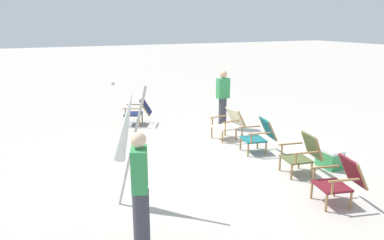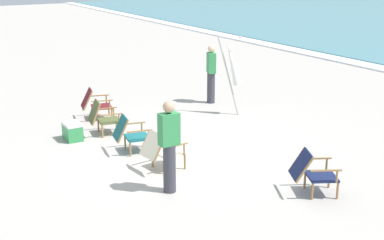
{
  "view_description": "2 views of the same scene",
  "coord_description": "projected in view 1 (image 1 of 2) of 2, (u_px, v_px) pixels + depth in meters",
  "views": [
    {
      "loc": [
        -7.3,
        3.82,
        2.94
      ],
      "look_at": [
        -0.03,
        0.47,
        0.83
      ],
      "focal_mm": 35.0,
      "sensor_mm": 36.0,
      "label": 1
    },
    {
      "loc": [
        9.25,
        -5.3,
        3.88
      ],
      "look_at": [
        0.19,
        0.06,
        0.71
      ],
      "focal_mm": 50.0,
      "sensor_mm": 36.0,
      "label": 2
    }
  ],
  "objects": [
    {
      "name": "beach_chair_far_center",
      "position": [
        341.0,
        179.0,
        6.16
      ],
      "size": [
        0.73,
        0.85,
        0.79
      ],
      "color": "maroon",
      "rests_on": "ground"
    },
    {
      "name": "beach_chair_front_left",
      "position": [
        229.0,
        123.0,
        9.62
      ],
      "size": [
        0.66,
        0.83,
        0.78
      ],
      "color": "beige",
      "rests_on": "ground"
    },
    {
      "name": "beach_chair_back_left",
      "position": [
        139.0,
        111.0,
        10.92
      ],
      "size": [
        0.86,
        0.94,
        0.78
      ],
      "color": "#19234C",
      "rests_on": "ground"
    },
    {
      "name": "ground_plane",
      "position": [
        210.0,
        152.0,
        8.71
      ],
      "size": [
        80.0,
        80.0,
        0.0
      ],
      "primitive_type": "plane",
      "color": "#B2AAA0"
    },
    {
      "name": "beach_chair_mid_center",
      "position": [
        260.0,
        134.0,
        8.6
      ],
      "size": [
        0.7,
        0.82,
        0.8
      ],
      "color": "#196066",
      "rests_on": "ground"
    },
    {
      "name": "beach_chair_back_right",
      "position": [
        303.0,
        153.0,
        7.38
      ],
      "size": [
        0.69,
        0.79,
        0.81
      ],
      "color": "#515B33",
      "rests_on": "ground"
    },
    {
      "name": "cooler_box",
      "position": [
        330.0,
        158.0,
        7.74
      ],
      "size": [
        0.49,
        0.35,
        0.4
      ],
      "color": "#338C4C",
      "rests_on": "ground"
    },
    {
      "name": "person_near_chairs",
      "position": [
        223.0,
        99.0,
        10.48
      ],
      "size": [
        0.22,
        0.34,
        1.63
      ],
      "color": "#383842",
      "rests_on": "ground"
    },
    {
      "name": "umbrella_furled_white",
      "position": [
        126.0,
        128.0,
        5.81
      ],
      "size": [
        0.57,
        0.56,
        2.06
      ],
      "color": "#B7B2A8",
      "rests_on": "ground"
    },
    {
      "name": "person_by_waterline",
      "position": [
        140.0,
        191.0,
        4.78
      ],
      "size": [
        0.39,
        0.3,
        1.63
      ],
      "color": "#383842",
      "rests_on": "ground"
    }
  ]
}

